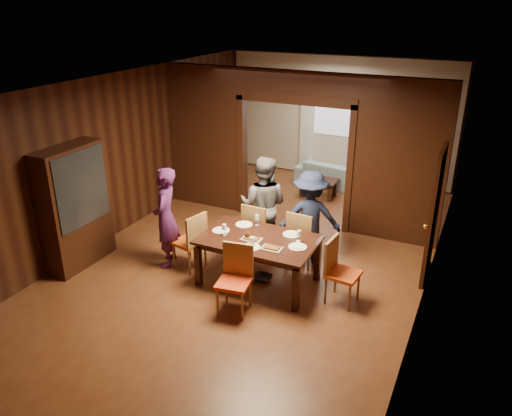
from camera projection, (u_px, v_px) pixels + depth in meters
The scene contains 32 objects.
floor at pixel (258, 254), 8.60m from camera, with size 9.00×9.00×0.00m, color #592D19.
ceiling at pixel (258, 83), 7.46m from camera, with size 5.50×9.00×0.02m, color silver.
room_walls at pixel (300, 143), 9.57m from camera, with size 5.52×9.01×2.90m.
person_purple at pixel (166, 218), 7.99m from camera, with size 0.61×0.40×1.66m, color #451A4C.
person_grey at pixel (263, 205), 8.39m from camera, with size 0.83×0.65×1.72m, color #57575F.
person_navy at pixel (310, 217), 8.12m from camera, with size 1.01×0.58×1.57m, color #181F3C.
sofa at pixel (338, 175), 11.59m from camera, with size 1.95×0.76×0.57m, color #8BACB7.
serving_bowl at pixel (263, 234), 7.51m from camera, with size 0.29×0.29×0.07m, color black.
dining_table at pixel (258, 261), 7.61m from camera, with size 1.74×1.08×0.76m, color black.
coffee_table at pixel (318, 188), 11.03m from camera, with size 0.80×0.50×0.40m, color black.
chair_left at pixel (189, 240), 8.02m from camera, with size 0.44×0.44×0.97m, color #C64D12, non-canonical shape.
chair_right at pixel (343, 272), 7.09m from camera, with size 0.44×0.44×0.97m, color #E04B15, non-canonical shape.
chair_far_l at pixel (259, 229), 8.40m from camera, with size 0.44×0.44×0.97m, color #E95215, non-canonical shape.
chair_far_r at pixel (303, 237), 8.11m from camera, with size 0.44×0.44×0.97m, color red, non-canonical shape.
chair_near at pixel (234, 281), 6.87m from camera, with size 0.44×0.44×0.97m, color red, non-canonical shape.
hutch at pixel (75, 207), 7.96m from camera, with size 0.40×1.20×2.00m, color black.
door_right at pixel (434, 215), 7.53m from camera, with size 0.06×0.90×2.10m, color black.
window_far at pixel (339, 108), 11.62m from camera, with size 1.20×0.03×1.30m, color silver.
curtain_left at pixel (307, 124), 12.06m from camera, with size 0.35×0.06×2.40m, color white.
curtain_right at pixel (369, 131), 11.47m from camera, with size 0.35×0.06×2.40m, color white.
plate_left at pixel (221, 230), 7.70m from camera, with size 0.27×0.27×0.01m, color silver.
plate_far_l at pixel (244, 224), 7.90m from camera, with size 0.27×0.27×0.01m, color white.
plate_far_r at pixel (292, 234), 7.57m from camera, with size 0.27×0.27×0.01m, color silver.
plate_right at pixel (298, 247), 7.19m from camera, with size 0.27×0.27×0.01m, color silver.
plate_near at pixel (251, 247), 7.19m from camera, with size 0.27×0.27×0.01m, color silver.
platter_a at pixel (252, 239), 7.41m from camera, with size 0.30×0.20×0.04m, color gray.
platter_b at pixel (272, 248), 7.14m from camera, with size 0.30×0.20×0.04m, color gray.
wineglass_left at pixel (224, 230), 7.53m from camera, with size 0.08×0.08×0.18m, color silver, non-canonical shape.
wineglass_far at pixel (257, 220), 7.86m from camera, with size 0.08×0.08×0.18m, color white, non-canonical shape.
wineglass_right at pixel (299, 236), 7.33m from camera, with size 0.08×0.08×0.18m, color silver, non-canonical shape.
tumbler at pixel (252, 242), 7.21m from camera, with size 0.07×0.07×0.14m, color silver.
condiment_jar at pixel (247, 235), 7.44m from camera, with size 0.08×0.08×0.11m, color #462610, non-canonical shape.
Camera 1 is at (3.23, -6.88, 4.09)m, focal length 35.00 mm.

